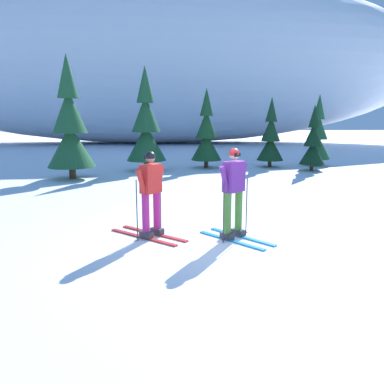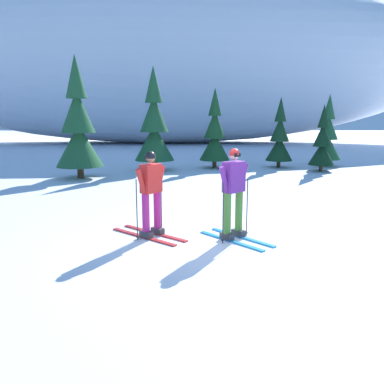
# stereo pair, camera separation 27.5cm
# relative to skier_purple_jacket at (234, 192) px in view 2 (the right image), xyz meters

# --- Properties ---
(ground_plane) EXTENTS (120.00, 120.00, 0.00)m
(ground_plane) POSITION_rel_skier_purple_jacket_xyz_m (-0.31, -0.34, -0.97)
(ground_plane) COLOR white
(skier_purple_jacket) EXTENTS (1.42, 1.53, 1.83)m
(skier_purple_jacket) POSITION_rel_skier_purple_jacket_xyz_m (0.00, 0.00, 0.00)
(skier_purple_jacket) COLOR #2893CC
(skier_purple_jacket) RESTS_ON ground
(skier_red_jacket) EXTENTS (1.64, 1.49, 1.76)m
(skier_red_jacket) POSITION_rel_skier_purple_jacket_xyz_m (-1.66, 0.18, -0.05)
(skier_red_jacket) COLOR red
(skier_red_jacket) RESTS_ON ground
(pine_tree_far_left) EXTENTS (1.84, 1.84, 4.76)m
(pine_tree_far_left) POSITION_rel_skier_purple_jacket_xyz_m (-5.16, 7.92, 1.02)
(pine_tree_far_left) COLOR #47301E
(pine_tree_far_left) RESTS_ON ground
(pine_tree_left) EXTENTS (1.78, 1.78, 4.61)m
(pine_tree_left) POSITION_rel_skier_purple_jacket_xyz_m (-2.38, 10.16, 0.96)
(pine_tree_left) COLOR #47301E
(pine_tree_left) RESTS_ON ground
(pine_tree_center_left) EXTENTS (1.44, 1.44, 3.74)m
(pine_tree_center_left) POSITION_rel_skier_purple_jacket_xyz_m (0.41, 11.00, 0.59)
(pine_tree_center_left) COLOR #47301E
(pine_tree_center_left) RESTS_ON ground
(pine_tree_center_right) EXTENTS (1.28, 1.28, 3.32)m
(pine_tree_center_right) POSITION_rel_skier_purple_jacket_xyz_m (3.52, 11.13, 0.42)
(pine_tree_center_right) COLOR #47301E
(pine_tree_center_right) RESTS_ON ground
(pine_tree_right) EXTENTS (1.14, 1.14, 2.95)m
(pine_tree_right) POSITION_rel_skier_purple_jacket_xyz_m (5.10, 9.74, 0.26)
(pine_tree_right) COLOR #47301E
(pine_tree_right) RESTS_ON ground
(pine_tree_far_right) EXTENTS (1.35, 1.35, 3.49)m
(pine_tree_far_right) POSITION_rel_skier_purple_jacket_xyz_m (5.95, 11.48, 0.49)
(pine_tree_far_right) COLOR #47301E
(pine_tree_far_right) RESTS_ON ground
(snow_ridge_background) EXTENTS (50.62, 15.80, 14.40)m
(snow_ridge_background) POSITION_rel_skier_purple_jacket_xyz_m (-3.02, 28.69, 6.23)
(snow_ridge_background) COLOR white
(snow_ridge_background) RESTS_ON ground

